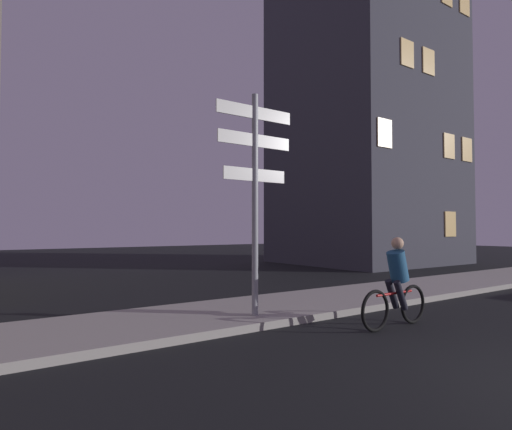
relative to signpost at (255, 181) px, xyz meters
The scene contains 4 objects.
sidewalk_kerb 2.90m from the signpost, 33.12° to the left, with size 40.00×2.58×0.14m, color #9E9991.
signpost is the anchor object (origin of this frame).
cyclist 3.20m from the signpost, 42.76° to the right, with size 1.82×0.33×1.61m.
building_right_block 17.61m from the signpost, 32.81° to the left, with size 8.04×7.47×21.80m.
Camera 1 is at (-5.66, -1.42, 1.75)m, focal length 29.72 mm.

